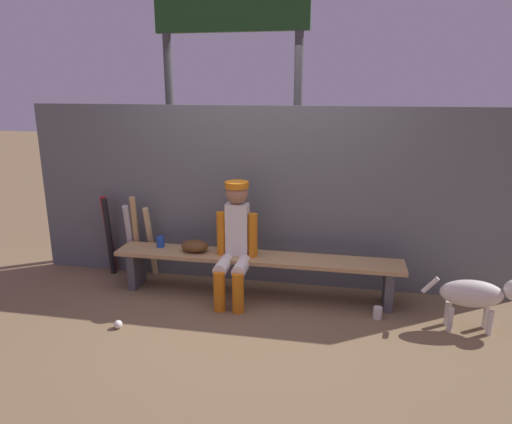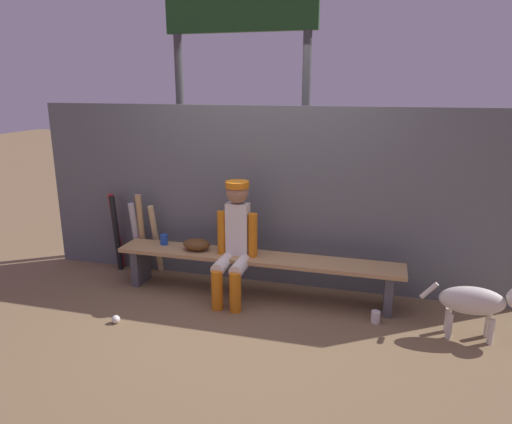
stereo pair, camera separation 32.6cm
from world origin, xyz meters
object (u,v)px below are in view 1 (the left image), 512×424
player_seated (235,239)px  baseball_glove (195,246)px  cup_on_ground (378,313)px  dog (478,295)px  bat_wood_natural (151,241)px  bat_aluminum_black (109,237)px  scoreboard (236,31)px  bat_aluminum_red (109,235)px  bat_aluminum_silver (130,241)px  bat_wood_tan (136,237)px  cup_on_bench (161,242)px  baseball (118,324)px  dugout_bench (256,264)px

player_seated → baseball_glove: (-0.45, 0.11, -0.14)m
cup_on_ground → dog: (0.82, -0.06, 0.28)m
bat_wood_natural → bat_aluminum_black: (-0.47, -0.04, 0.04)m
bat_wood_natural → scoreboard: bearing=53.6°
baseball_glove → bat_wood_natural: size_ratio=0.35×
bat_aluminum_red → dog: (3.74, -0.61, -0.11)m
scoreboard → bat_aluminum_silver: bearing=-132.0°
bat_wood_tan → dog: bearing=-9.3°
bat_aluminum_silver → cup_on_bench: size_ratio=7.62×
player_seated → cup_on_ground: size_ratio=10.67×
baseball_glove → bat_aluminum_red: bat_aluminum_red is taller
cup_on_ground → baseball_glove: bearing=171.9°
bat_aluminum_red → baseball: bearing=-60.2°
bat_aluminum_silver → dugout_bench: bearing=-8.7°
dog → dugout_bench: bearing=171.1°
dog → baseball_glove: bearing=173.2°
bat_wood_tan → bat_aluminum_silver: bearing=-166.4°
baseball → dog: (3.06, 0.57, 0.30)m
player_seated → scoreboard: bearing=102.2°
bat_aluminum_silver → baseball_glove: bearing=-15.2°
dugout_bench → bat_aluminum_black: (-1.70, 0.24, 0.10)m
baseball → dugout_bench: bearing=39.7°
bat_wood_tan → bat_aluminum_black: (-0.32, -0.00, -0.02)m
cup_on_ground → bat_aluminum_black: bearing=170.3°
scoreboard → dog: (2.49, -1.60, -2.33)m
bat_wood_natural → baseball: bearing=-81.5°
bat_aluminum_red → cup_on_bench: 0.74m
player_seated → bat_aluminum_black: (-1.52, 0.34, -0.19)m
bat_aluminum_red → scoreboard: scoreboard is taller
player_seated → bat_aluminum_black: player_seated is taller
baseball_glove → dugout_bench: bearing=0.0°
cup_on_ground → player_seated: bearing=173.7°
dugout_bench → bat_wood_tan: size_ratio=3.12×
baseball_glove → scoreboard: bearing=83.7°
cup_on_ground → scoreboard: size_ratio=0.03×
bat_aluminum_red → cup_on_ground: (2.92, -0.55, -0.39)m
cup_on_ground → dog: bearing=-4.0°
bat_wood_tan → cup_on_ground: (2.57, -0.50, -0.41)m
baseball_glove → bat_wood_natural: (-0.60, 0.28, -0.09)m
player_seated → dog: (2.19, -0.21, -0.30)m
bat_wood_tan → scoreboard: size_ratio=0.24×
bat_aluminum_black → scoreboard: size_ratio=0.23×
bat_wood_natural → bat_wood_tan: 0.16m
baseball → dog: dog is taller
dugout_bench → baseball: dugout_bench is taller
cup_on_bench → dog: bearing=-7.2°
bat_wood_tan → bat_aluminum_red: size_ratio=1.03×
dugout_bench → baseball_glove: baseball_glove is taller
scoreboard → cup_on_ground: bearing=-42.8°
bat_aluminum_black → bat_aluminum_red: bat_aluminum_red is taller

